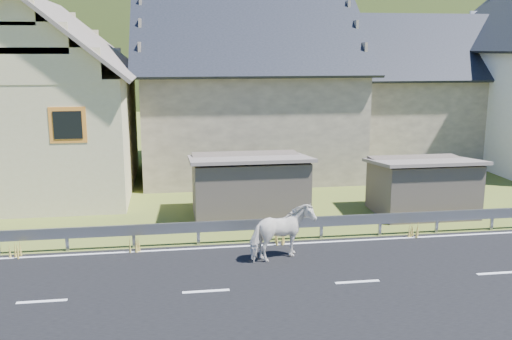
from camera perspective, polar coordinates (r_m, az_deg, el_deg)
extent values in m
plane|color=#3E5218|center=(15.59, 10.09, -11.10)|extent=(160.00, 160.00, 0.00)
cube|color=black|center=(15.59, 10.10, -11.03)|extent=(60.00, 7.00, 0.04)
cube|color=silver|center=(15.58, 10.10, -10.95)|extent=(60.00, 6.60, 0.01)
cube|color=#93969B|center=(18.70, 6.58, -5.13)|extent=(28.00, 0.08, 0.34)
cube|color=#93969B|center=(18.46, -18.37, -6.67)|extent=(0.10, 0.06, 0.70)
cube|color=#93969B|center=(18.22, -12.13, -6.56)|extent=(0.10, 0.06, 0.70)
cube|color=#93969B|center=(18.19, -5.79, -6.37)|extent=(0.10, 0.06, 0.70)
cube|color=#93969B|center=(18.38, 0.48, -6.11)|extent=(0.10, 0.06, 0.70)
cube|color=#93969B|center=(18.79, 6.54, -5.79)|extent=(0.10, 0.06, 0.70)
cube|color=#93969B|center=(19.39, 12.29, -5.42)|extent=(0.10, 0.06, 0.70)
cube|color=#93969B|center=(20.17, 17.63, -5.03)|extent=(0.10, 0.06, 0.70)
cube|color=#93969B|center=(21.12, 22.52, -4.64)|extent=(0.10, 0.06, 0.70)
cube|color=brown|center=(20.84, -0.73, -1.77)|extent=(4.30, 3.30, 2.40)
cube|color=brown|center=(22.22, 16.31, -1.66)|extent=(3.80, 2.90, 2.20)
cube|color=beige|center=(26.32, -20.02, 3.52)|extent=(7.00, 9.00, 5.00)
cube|color=orange|center=(21.53, -18.31, 4.30)|extent=(1.30, 0.12, 1.30)
cube|color=tan|center=(28.00, -24.13, 12.02)|extent=(0.70, 0.70, 2.40)
cube|color=tan|center=(29.01, -1.08, 4.98)|extent=(10.00, 9.00, 5.00)
cube|color=tan|center=(33.71, 15.63, 5.19)|extent=(9.00, 8.00, 4.60)
ellipsoid|color=#263714|center=(195.54, -5.65, 4.36)|extent=(440.00, 280.00, 260.00)
imported|color=silver|center=(16.63, 2.60, -6.29)|extent=(1.56, 2.11, 1.62)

